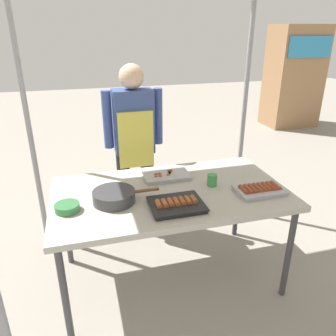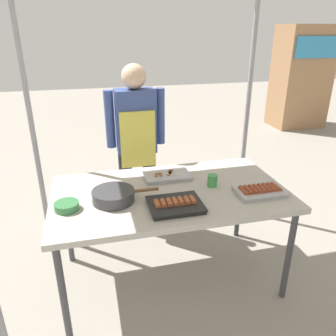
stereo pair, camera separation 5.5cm
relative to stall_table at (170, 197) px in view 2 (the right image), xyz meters
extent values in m
plane|color=gray|center=(0.00, 0.00, -0.70)|extent=(18.00, 18.00, 0.00)
cube|color=#B7B2A8|center=(0.00, 0.00, 0.03)|extent=(1.60, 0.90, 0.04)
cylinder|color=#3F3F44|center=(-0.74, -0.39, -0.34)|extent=(0.04, 0.04, 0.71)
cylinder|color=#3F3F44|center=(0.74, -0.39, -0.34)|extent=(0.04, 0.04, 0.71)
cylinder|color=#3F3F44|center=(-0.74, 0.39, -0.34)|extent=(0.04, 0.04, 0.71)
cylinder|color=#3F3F44|center=(0.74, 0.39, -0.34)|extent=(0.04, 0.04, 0.71)
cylinder|color=gray|center=(-0.95, 0.80, 0.38)|extent=(0.04, 0.04, 2.15)
cylinder|color=gray|center=(0.95, 0.80, 0.38)|extent=(0.04, 0.04, 2.15)
cube|color=#ADADB2|center=(0.58, -0.19, 0.06)|extent=(0.31, 0.20, 0.02)
cube|color=#ADADB2|center=(0.58, -0.19, 0.08)|extent=(0.33, 0.21, 0.01)
cylinder|color=brown|center=(0.46, -0.19, 0.09)|extent=(0.03, 0.11, 0.03)
cylinder|color=brown|center=(0.50, -0.19, 0.09)|extent=(0.03, 0.11, 0.03)
cylinder|color=brown|center=(0.53, -0.19, 0.09)|extent=(0.03, 0.11, 0.03)
cylinder|color=brown|center=(0.56, -0.19, 0.09)|extent=(0.03, 0.11, 0.03)
cylinder|color=brown|center=(0.60, -0.19, 0.09)|extent=(0.03, 0.11, 0.03)
cylinder|color=brown|center=(0.63, -0.19, 0.09)|extent=(0.03, 0.11, 0.03)
cylinder|color=brown|center=(0.67, -0.19, 0.09)|extent=(0.03, 0.11, 0.03)
cylinder|color=brown|center=(0.70, -0.19, 0.09)|extent=(0.03, 0.11, 0.03)
cube|color=#ADADB2|center=(0.03, 0.22, 0.06)|extent=(0.33, 0.22, 0.02)
cube|color=#ADADB2|center=(0.03, 0.22, 0.08)|extent=(0.34, 0.23, 0.01)
cylinder|color=tan|center=(0.03, 0.18, 0.08)|extent=(0.25, 0.01, 0.01)
cube|color=#9E512D|center=(0.04, 0.18, 0.08)|extent=(0.02, 0.02, 0.02)
cube|color=#9E512D|center=(-0.02, 0.18, 0.08)|extent=(0.02, 0.02, 0.02)
cube|color=#9E512D|center=(-0.06, 0.18, 0.08)|extent=(0.02, 0.02, 0.02)
cylinder|color=tan|center=(0.03, 0.22, 0.08)|extent=(0.25, 0.01, 0.01)
cube|color=#9E512D|center=(0.06, 0.22, 0.08)|extent=(0.02, 0.02, 0.02)
cube|color=#9E512D|center=(0.06, 0.22, 0.08)|extent=(0.02, 0.02, 0.02)
cube|color=#9E512D|center=(-0.02, 0.22, 0.08)|extent=(0.02, 0.02, 0.02)
cube|color=#9E512D|center=(-0.04, 0.22, 0.08)|extent=(0.02, 0.02, 0.02)
cylinder|color=tan|center=(0.03, 0.26, 0.08)|extent=(0.25, 0.01, 0.01)
cube|color=#9E512D|center=(0.08, 0.26, 0.08)|extent=(0.02, 0.02, 0.02)
cube|color=#9E512D|center=(0.07, 0.26, 0.08)|extent=(0.02, 0.02, 0.02)
cube|color=black|center=(-0.02, -0.23, 0.06)|extent=(0.32, 0.26, 0.02)
cube|color=black|center=(-0.02, -0.23, 0.08)|extent=(0.34, 0.27, 0.01)
cylinder|color=#9E512D|center=(-0.14, -0.23, 0.09)|extent=(0.03, 0.08, 0.03)
cylinder|color=#9E512D|center=(-0.10, -0.23, 0.09)|extent=(0.03, 0.08, 0.03)
cylinder|color=#9E512D|center=(-0.06, -0.23, 0.09)|extent=(0.03, 0.08, 0.03)
cylinder|color=#9E512D|center=(-0.02, -0.23, 0.09)|extent=(0.03, 0.08, 0.03)
cylinder|color=#9E512D|center=(0.02, -0.23, 0.09)|extent=(0.03, 0.08, 0.03)
cylinder|color=#9E512D|center=(0.05, -0.23, 0.09)|extent=(0.03, 0.08, 0.03)
cylinder|color=#9E512D|center=(0.09, -0.23, 0.09)|extent=(0.03, 0.08, 0.03)
cylinder|color=#38383A|center=(-0.39, -0.06, 0.09)|extent=(0.27, 0.27, 0.08)
cylinder|color=brown|center=(-0.17, -0.06, 0.11)|extent=(0.16, 0.02, 0.02)
cylinder|color=#386B33|center=(-0.39, -0.06, 0.12)|extent=(0.25, 0.25, 0.01)
cylinder|color=#33723F|center=(-0.68, -0.09, 0.08)|extent=(0.15, 0.15, 0.05)
cylinder|color=#3F994C|center=(0.31, 0.00, 0.10)|extent=(0.07, 0.07, 0.09)
cylinder|color=black|center=(-0.21, 0.80, -0.31)|extent=(0.12, 0.12, 0.77)
cylinder|color=black|center=(0.01, 0.80, -0.31)|extent=(0.12, 0.12, 0.77)
cube|color=#384C8C|center=(-0.10, 0.80, 0.35)|extent=(0.34, 0.20, 0.55)
cube|color=#D8CC4C|center=(-0.10, 0.69, 0.21)|extent=(0.30, 0.02, 0.49)
cylinder|color=#384C8C|center=(-0.32, 0.80, 0.37)|extent=(0.08, 0.08, 0.49)
cylinder|color=#384C8C|center=(0.12, 0.80, 0.37)|extent=(0.08, 0.08, 0.49)
sphere|color=#D8B293|center=(-0.10, 0.80, 0.72)|extent=(0.21, 0.21, 0.21)
cube|color=#9E724C|center=(3.47, 3.62, 0.23)|extent=(0.95, 0.66, 1.85)
cube|color=#338CBF|center=(3.47, 3.27, 0.78)|extent=(0.86, 0.03, 0.36)
camera|label=1|loc=(-0.55, -1.95, 1.09)|focal=35.18mm
camera|label=2|loc=(-0.50, -1.97, 1.09)|focal=35.18mm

